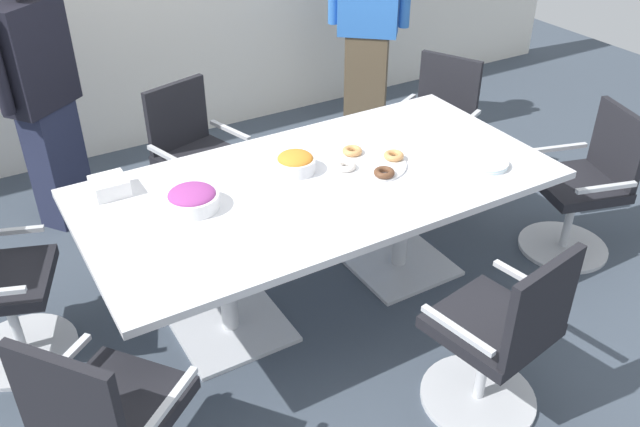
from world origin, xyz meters
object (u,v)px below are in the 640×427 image
Objects in this scene: office_chair_2 at (499,341)px; office_chair_1 at (110,427)px; office_chair_5 at (197,165)px; donut_platter at (369,163)px; conference_table at (320,201)px; plate_stack at (486,163)px; snack_bowl_candy_mix at (192,198)px; napkin_pile at (110,186)px; person_standing_0 at (42,95)px; office_chair_3 at (583,191)px; snack_bowl_chips_orange at (295,162)px; person_standing_1 at (368,23)px; office_chair_4 at (435,133)px.

office_chair_1 is at bearing 156.19° from office_chair_2.
donut_platter is (0.57, -1.09, 0.36)m from office_chair_5.
conference_table is 0.90m from plate_stack.
snack_bowl_candy_mix is 1.53× the size of napkin_pile.
office_chair_5 is at bearing 111.74° from person_standing_0.
napkin_pile is at bearing 89.03° from office_chair_3.
office_chair_2 is 1.00× the size of office_chair_3.
office_chair_1 is 2.32× the size of donut_platter.
donut_platter is at bearing -21.67° from snack_bowl_chips_orange.
snack_bowl_chips_orange is at bearing 85.46° from person_standing_1.
office_chair_4 is 1.17m from plate_stack.
office_chair_2 reaches higher than snack_bowl_chips_orange.
office_chair_1 is at bearing 42.78° from office_chair_5.
office_chair_2 is 5.44× the size of napkin_pile.
office_chair_1 reaches higher than napkin_pile.
office_chair_3 is (1.33, 0.70, 0.00)m from office_chair_2.
person_standing_1 is 8.56× the size of snack_bowl_chips_orange.
office_chair_1 is 1.00× the size of office_chair_4.
office_chair_3 is at bearing 167.44° from office_chair_4.
person_standing_1 reaches higher than office_chair_5.
snack_bowl_candy_mix is at bearing 118.17° from office_chair_2.
office_chair_1 is at bearing 80.39° from person_standing_1.
person_standing_1 is 2.57m from napkin_pile.
conference_table is at bearing 91.15° from office_chair_4.
office_chair_4 is 2.32× the size of donut_platter.
plate_stack is (0.84, -0.31, 0.14)m from conference_table.
office_chair_2 is at bearing -76.55° from conference_table.
office_chair_3 is at bearing -17.70° from napkin_pile.
snack_bowl_chips_orange is (1.27, 0.84, 0.40)m from office_chair_1.
person_standing_0 is at bearing 70.01° from office_chair_3.
snack_bowl_chips_orange is at bearing 152.70° from plate_stack.
office_chair_1 is 1.10m from snack_bowl_candy_mix.
napkin_pile is at bearing 156.41° from conference_table.
office_chair_1 is 1.64m from office_chair_2.
office_chair_2 reaches higher than snack_bowl_candy_mix.
person_standing_1 reaches higher than office_chair_2.
office_chair_2 is 1.97m from napkin_pile.
person_standing_0 is at bearing 134.90° from plate_stack.
office_chair_2 is 3.54× the size of snack_bowl_candy_mix.
office_chair_1 is 1.57m from snack_bowl_chips_orange.
conference_table is 10.46× the size of plate_stack.
office_chair_3 is at bearing -17.28° from donut_platter.
snack_bowl_candy_mix reaches higher than donut_platter.
office_chair_5 reaches higher than snack_bowl_candy_mix.
office_chair_5 is 2.32× the size of donut_platter.
office_chair_4 is 1.04m from person_standing_1.
office_chair_2 is 1.03m from plate_stack.
office_chair_2 reaches higher than conference_table.
snack_bowl_candy_mix reaches higher than plate_stack.
office_chair_4 reaches higher than donut_platter.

